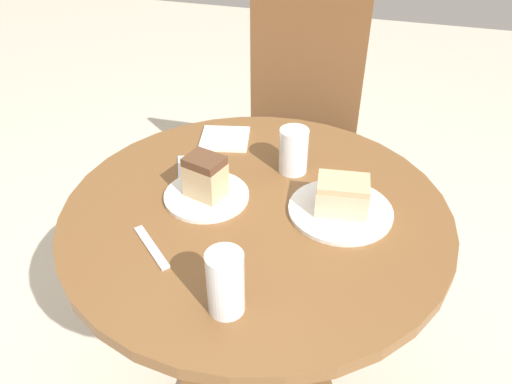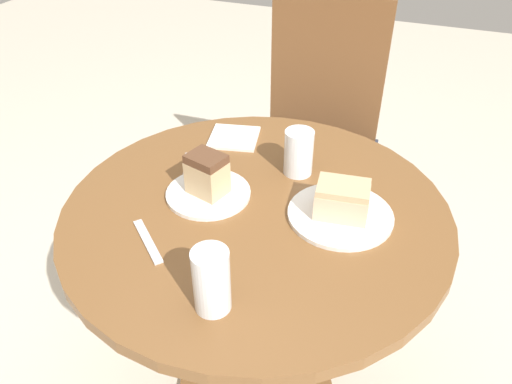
% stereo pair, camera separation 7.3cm
% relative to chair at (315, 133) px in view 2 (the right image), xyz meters
% --- Properties ---
extents(table, '(0.87, 0.87, 0.75)m').
position_rel_chair_xyz_m(table, '(0.08, -0.82, 0.06)').
color(table, brown).
rests_on(table, ground_plane).
extents(chair, '(0.48, 0.47, 0.97)m').
position_rel_chair_xyz_m(chair, '(0.00, 0.00, 0.00)').
color(chair, brown).
rests_on(chair, ground_plane).
extents(plate_near, '(0.20, 0.20, 0.01)m').
position_rel_chair_xyz_m(plate_near, '(-0.04, -0.82, 0.26)').
color(plate_near, silver).
rests_on(plate_near, table).
extents(plate_far, '(0.23, 0.23, 0.01)m').
position_rel_chair_xyz_m(plate_far, '(0.26, -0.78, 0.26)').
color(plate_far, silver).
rests_on(plate_far, table).
extents(cake_slice_near, '(0.10, 0.09, 0.10)m').
position_rel_chair_xyz_m(cake_slice_near, '(-0.04, -0.82, 0.31)').
color(cake_slice_near, tan).
rests_on(cake_slice_near, plate_near).
extents(cake_slice_far, '(0.12, 0.09, 0.07)m').
position_rel_chair_xyz_m(cake_slice_far, '(0.26, -0.78, 0.30)').
color(cake_slice_far, beige).
rests_on(cake_slice_far, plate_far).
extents(glass_lemonade, '(0.07, 0.07, 0.11)m').
position_rel_chair_xyz_m(glass_lemonade, '(0.12, -0.65, 0.31)').
color(glass_lemonade, beige).
rests_on(glass_lemonade, table).
extents(glass_water, '(0.07, 0.07, 0.13)m').
position_rel_chair_xyz_m(glass_water, '(0.11, -1.11, 0.31)').
color(glass_water, silver).
rests_on(glass_water, table).
extents(napkin_stack, '(0.15, 0.15, 0.01)m').
position_rel_chair_xyz_m(napkin_stack, '(-0.09, -0.56, 0.26)').
color(napkin_stack, silver).
rests_on(napkin_stack, table).
extents(fork, '(0.08, 0.15, 0.00)m').
position_rel_chair_xyz_m(fork, '(-0.13, -0.74, 0.26)').
color(fork, silver).
rests_on(fork, table).
extents(spoon, '(0.12, 0.11, 0.00)m').
position_rel_chair_xyz_m(spoon, '(-0.09, -1.01, 0.26)').
color(spoon, silver).
rests_on(spoon, table).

